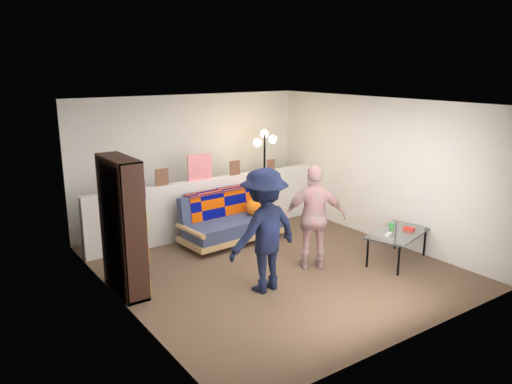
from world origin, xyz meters
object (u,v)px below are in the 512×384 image
bookshelf (123,231)px  person_left (264,230)px  coffee_table (398,234)px  person_right (315,218)px  floor_lamp (265,159)px  futon_sofa (231,221)px

bookshelf → person_left: size_ratio=1.09×
coffee_table → person_right: person_right is taller
person_right → floor_lamp: bearing=-72.6°
coffee_table → floor_lamp: floor_lamp is taller
futon_sofa → bookshelf: bookshelf is taller
futon_sofa → floor_lamp: bearing=20.1°
futon_sofa → floor_lamp: (0.94, 0.34, 0.91)m
floor_lamp → person_right: 2.14m
coffee_table → person_left: size_ratio=0.74×
bookshelf → person_right: bearing=-17.4°
bookshelf → floor_lamp: 3.37m
coffee_table → person_left: person_left is taller
futon_sofa → person_left: person_left is taller
futon_sofa → person_left: size_ratio=1.09×
futon_sofa → person_left: 2.02m
coffee_table → person_right: (-1.20, 0.54, 0.34)m
futon_sofa → coffee_table: (1.58, -2.21, 0.08)m
futon_sofa → coffee_table: futon_sofa is taller
bookshelf → person_right: size_ratio=1.17×
floor_lamp → coffee_table: bearing=-75.8°
floor_lamp → person_right: bearing=-105.4°
futon_sofa → floor_lamp: size_ratio=1.01×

